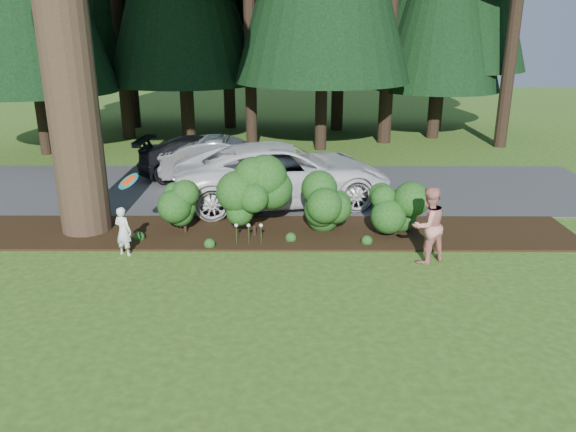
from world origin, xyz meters
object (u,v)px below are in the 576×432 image
object	(u,v)px
car_dark_suv	(212,158)
car_white_suv	(284,174)
child	(123,231)
adult	(428,225)
car_silver_wagon	(227,159)
frisbee	(129,181)

from	to	relation	value
car_dark_suv	car_white_suv	bearing A→B (deg)	-133.29
car_dark_suv	child	world-z (taller)	car_dark_suv
child	adult	xyz separation A→B (m)	(6.95, -0.37, 0.29)
car_silver_wagon	car_white_suv	xyz separation A→B (m)	(1.97, -2.51, 0.15)
car_white_suv	adult	bearing A→B (deg)	-155.23
car_white_suv	car_dark_suv	world-z (taller)	car_white_suv
car_silver_wagon	frisbee	size ratio (longest dim) A/B	7.99
car_silver_wagon	child	bearing A→B (deg)	161.06
car_silver_wagon	car_white_suv	world-z (taller)	car_white_suv
car_dark_suv	child	xyz separation A→B (m)	(-1.16, -6.76, -0.17)
car_white_suv	child	world-z (taller)	car_white_suv
frisbee	child	bearing A→B (deg)	-109.62
car_silver_wagon	child	xyz separation A→B (m)	(-1.69, -6.58, -0.18)
car_white_suv	adult	size ratio (longest dim) A/B	3.66
car_dark_suv	child	size ratio (longest dim) A/B	4.29
car_silver_wagon	frisbee	bearing A→B (deg)	161.36
car_silver_wagon	adult	bearing A→B (deg)	-147.42
child	car_silver_wagon	bearing A→B (deg)	-80.46
adult	frisbee	bearing A→B (deg)	-34.31
adult	frisbee	world-z (taller)	frisbee
car_silver_wagon	car_dark_suv	world-z (taller)	car_silver_wagon
car_silver_wagon	adult	size ratio (longest dim) A/B	2.55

